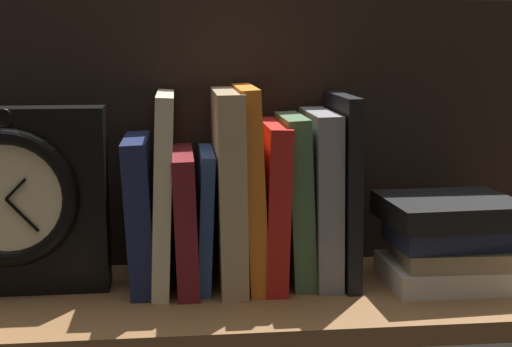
# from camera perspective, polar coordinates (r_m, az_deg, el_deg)

# --- Properties ---
(ground_plane) EXTENTS (0.90, 0.27, 0.03)m
(ground_plane) POSITION_cam_1_polar(r_m,az_deg,el_deg) (0.91, -1.93, -10.03)
(ground_plane) COLOR brown
(back_panel) EXTENTS (0.90, 0.01, 0.36)m
(back_panel) POSITION_cam_1_polar(r_m,az_deg,el_deg) (0.99, -2.56, 3.16)
(back_panel) COLOR black
(back_panel) RESTS_ON ground_plane
(book_navy_bierce) EXTENTS (0.04, 0.14, 0.19)m
(book_navy_bierce) POSITION_cam_1_polar(r_m,az_deg,el_deg) (0.92, -9.12, -3.04)
(book_navy_bierce) COLOR #192147
(book_navy_bierce) RESTS_ON ground_plane
(book_cream_twain) EXTENTS (0.03, 0.15, 0.24)m
(book_cream_twain) POSITION_cam_1_polar(r_m,az_deg,el_deg) (0.91, -7.36, -1.34)
(book_cream_twain) COLOR beige
(book_cream_twain) RESTS_ON ground_plane
(book_maroon_dawkins) EXTENTS (0.03, 0.16, 0.17)m
(book_maroon_dawkins) POSITION_cam_1_polar(r_m,az_deg,el_deg) (0.92, -5.64, -3.54)
(book_maroon_dawkins) COLOR maroon
(book_maroon_dawkins) RESTS_ON ground_plane
(book_blue_modern) EXTENTS (0.02, 0.13, 0.17)m
(book_blue_modern) POSITION_cam_1_polar(r_m,az_deg,el_deg) (0.92, -4.11, -3.47)
(book_blue_modern) COLOR #2D4C8E
(book_blue_modern) RESTS_ON ground_plane
(book_tan_shortstories) EXTENTS (0.04, 0.16, 0.25)m
(book_tan_shortstories) POSITION_cam_1_polar(r_m,az_deg,el_deg) (0.91, -2.41, -1.15)
(book_tan_shortstories) COLOR tan
(book_tan_shortstories) RESTS_ON ground_plane
(book_orange_pandolfini) EXTENTS (0.03, 0.15, 0.25)m
(book_orange_pandolfini) POSITION_cam_1_polar(r_m,az_deg,el_deg) (0.92, -0.49, -0.96)
(book_orange_pandolfini) COLOR orange
(book_orange_pandolfini) RESTS_ON ground_plane
(book_red_requiem) EXTENTS (0.03, 0.15, 0.21)m
(book_red_requiem) POSITION_cam_1_polar(r_m,az_deg,el_deg) (0.92, 1.25, -2.33)
(book_red_requiem) COLOR red
(book_red_requiem) RESTS_ON ground_plane
(book_green_romantic) EXTENTS (0.04, 0.12, 0.22)m
(book_green_romantic) POSITION_cam_1_polar(r_m,az_deg,el_deg) (0.93, 3.14, -2.01)
(book_green_romantic) COLOR #476B44
(book_green_romantic) RESTS_ON ground_plane
(book_gray_chess) EXTENTS (0.04, 0.14, 0.22)m
(book_gray_chess) POSITION_cam_1_polar(r_m,az_deg,el_deg) (0.93, 5.14, -1.81)
(book_gray_chess) COLOR gray
(book_gray_chess) RESTS_ON ground_plane
(book_black_skeptic) EXTENTS (0.02, 0.15, 0.24)m
(book_black_skeptic) POSITION_cam_1_polar(r_m,az_deg,el_deg) (0.94, 6.82, -1.12)
(book_black_skeptic) COLOR black
(book_black_skeptic) RESTS_ON ground_plane
(framed_clock) EXTENTS (0.23, 0.06, 0.23)m
(framed_clock) POSITION_cam_1_polar(r_m,az_deg,el_deg) (0.92, -18.83, -2.01)
(framed_clock) COLOR black
(framed_clock) RESTS_ON ground_plane
(book_stack_side) EXTENTS (0.17, 0.14, 0.11)m
(book_stack_side) POSITION_cam_1_polar(r_m,az_deg,el_deg) (0.95, 15.04, -5.15)
(book_stack_side) COLOR beige
(book_stack_side) RESTS_ON ground_plane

